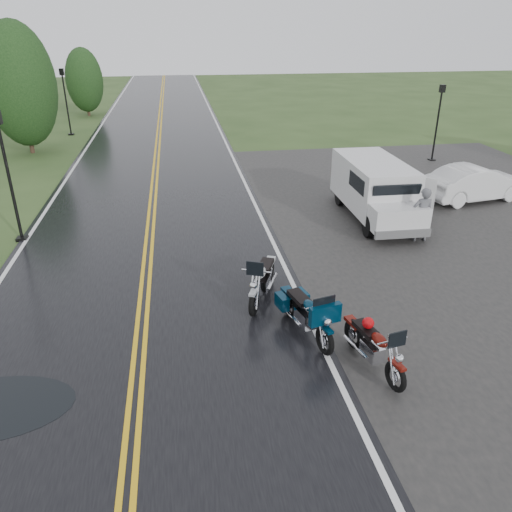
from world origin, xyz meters
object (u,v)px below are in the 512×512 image
Objects in this scene: motorcycle_silver at (254,293)px; van_white at (371,208)px; person_at_van at (422,216)px; lamp_post_near_left at (9,178)px; sedan_white at (475,184)px; lamp_post_far_right at (437,123)px; motorcycle_teal at (325,330)px; motorcycle_red at (397,366)px; lamp_post_far_left at (66,102)px.

motorcycle_silver is 5.98m from van_white.
person_at_van is 0.43× the size of lamp_post_near_left.
sedan_white is (9.59, 6.96, 0.02)m from motorcycle_silver.
lamp_post_far_right is at bearing -22.38° from sedan_white.
motorcycle_silver is at bearing -135.49° from van_white.
motorcycle_silver is 0.43× the size of van_white.
motorcycle_red is at bearing -67.27° from motorcycle_teal.
van_white is at bearing -56.13° from lamp_post_far_left.
person_at_van is at bearing -53.90° from lamp_post_far_left.
lamp_post_far_right reaches higher than motorcycle_silver.
lamp_post_far_left is at bearing 124.73° from van_white.
lamp_post_far_left is at bearing 153.59° from lamp_post_far_right.
person_at_van is 0.47× the size of lamp_post_far_right.
motorcycle_silver reaches higher than motorcycle_red.
sedan_white reaches higher than motorcycle_red.
lamp_post_far_right is (1.33, 5.95, 1.15)m from sedan_white.
person_at_van is at bearing 49.31° from motorcycle_red.
van_white is 1.55m from person_at_van.
motorcycle_silver reaches higher than motorcycle_teal.
motorcycle_teal is 0.98× the size of motorcycle_silver.
lamp_post_near_left reaches higher than motorcycle_red.
van_white is 1.40× the size of lamp_post_far_right.
lamp_post_far_right is at bearing -115.59° from person_at_van.
motorcycle_red is 0.50× the size of sedan_white.
person_at_van is 10.70m from lamp_post_far_right.
sedan_white is at bearing -135.14° from person_at_van.
motorcycle_teal is at bearing 52.32° from person_at_van.
sedan_white is at bearing 29.22° from van_white.
lamp_post_far_right is at bearing 22.66° from lamp_post_near_left.
motorcycle_teal is at bearing -117.42° from van_white.
motorcycle_red is 0.55× the size of lamp_post_far_right.
lamp_post_near_left is at bearing 122.23° from motorcycle_teal.
lamp_post_far_left is at bearing 96.42° from motorcycle_teal.
sedan_white is at bearing 59.07° from motorcycle_silver.
lamp_post_far_left reaches higher than motorcycle_silver.
sedan_white is (7.43, 9.94, 0.07)m from motorcycle_red.
person_at_van is (4.58, 5.27, 0.22)m from motorcycle_teal.
lamp_post_near_left is (-16.11, -1.33, 1.34)m from sedan_white.
lamp_post_near_left reaches higher than person_at_van.
motorcycle_teal is 0.54× the size of lamp_post_near_left.
lamp_post_far_right is (9.73, 14.61, 1.18)m from motorcycle_teal.
motorcycle_red is 7.43m from van_white.
van_white is at bearing -126.89° from lamp_post_far_right.
motorcycle_teal is at bearing 115.14° from motorcycle_red.
sedan_white is at bearing 41.40° from motorcycle_red.
lamp_post_far_right is (8.76, 15.89, 1.22)m from motorcycle_red.
lamp_post_far_left reaches higher than motorcycle_red.
lamp_post_near_left is 1.11× the size of lamp_post_far_right.
motorcycle_teal is 25.59m from lamp_post_far_left.
lamp_post_far_right reaches higher than person_at_van.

